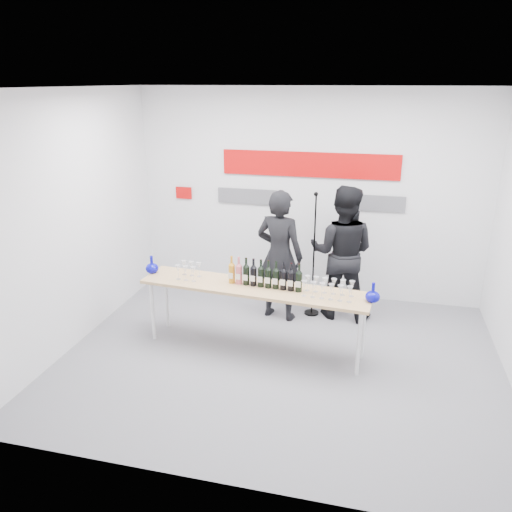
{
  "coord_description": "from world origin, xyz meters",
  "views": [
    {
      "loc": [
        0.94,
        -5.02,
        3.07
      ],
      "look_at": [
        -0.35,
        0.25,
        1.15
      ],
      "focal_mm": 35.0,
      "sensor_mm": 36.0,
      "label": 1
    }
  ],
  "objects_px": {
    "presenter_left": "(280,256)",
    "mic_stand": "(313,279)",
    "presenter_right": "(342,253)",
    "tasting_table": "(254,291)"
  },
  "relations": [
    {
      "from": "presenter_right",
      "to": "mic_stand",
      "type": "height_order",
      "value": "presenter_right"
    },
    {
      "from": "tasting_table",
      "to": "presenter_left",
      "type": "relative_size",
      "value": 1.55
    },
    {
      "from": "presenter_left",
      "to": "presenter_right",
      "type": "height_order",
      "value": "presenter_right"
    },
    {
      "from": "presenter_left",
      "to": "mic_stand",
      "type": "bearing_deg",
      "value": -144.11
    },
    {
      "from": "presenter_left",
      "to": "presenter_right",
      "type": "distance_m",
      "value": 0.83
    },
    {
      "from": "presenter_left",
      "to": "mic_stand",
      "type": "relative_size",
      "value": 1.02
    },
    {
      "from": "presenter_right",
      "to": "mic_stand",
      "type": "distance_m",
      "value": 0.53
    },
    {
      "from": "mic_stand",
      "to": "presenter_left",
      "type": "bearing_deg",
      "value": -137.74
    },
    {
      "from": "tasting_table",
      "to": "mic_stand",
      "type": "height_order",
      "value": "mic_stand"
    },
    {
      "from": "presenter_left",
      "to": "presenter_right",
      "type": "bearing_deg",
      "value": -150.0
    }
  ]
}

